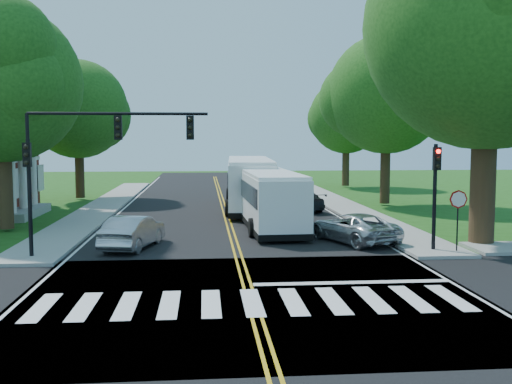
{
  "coord_description": "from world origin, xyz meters",
  "views": [
    {
      "loc": [
        -1.39,
        -17.54,
        4.79
      ],
      "look_at": [
        0.94,
        8.87,
        2.4
      ],
      "focal_mm": 42.0,
      "sensor_mm": 36.0,
      "label": 1
    }
  ],
  "objects": [
    {
      "name": "road",
      "position": [
        0.0,
        18.0,
        0.01
      ],
      "size": [
        14.0,
        96.0,
        0.01
      ],
      "primitive_type": "cube",
      "color": "black",
      "rests_on": "ground"
    },
    {
      "name": "tree_east_mid",
      "position": [
        11.5,
        24.0,
        7.86
      ],
      "size": [
        8.4,
        8.4,
        11.93
      ],
      "color": "#362015",
      "rests_on": "ground"
    },
    {
      "name": "cross_road",
      "position": [
        0.0,
        0.0,
        0.01
      ],
      "size": [
        60.0,
        12.0,
        0.01
      ],
      "primitive_type": "cube",
      "color": "black",
      "rests_on": "ground"
    },
    {
      "name": "stop_sign",
      "position": [
        9.0,
        5.98,
        2.03
      ],
      "size": [
        0.76,
        0.08,
        2.53
      ],
      "color": "black",
      "rests_on": "ground"
    },
    {
      "name": "tree_east_far",
      "position": [
        12.5,
        40.0,
        6.86
      ],
      "size": [
        7.2,
        7.2,
        10.34
      ],
      "color": "#362015",
      "rests_on": "ground"
    },
    {
      "name": "center_line",
      "position": [
        0.0,
        22.0,
        0.01
      ],
      "size": [
        0.36,
        70.0,
        0.01
      ],
      "primitive_type": "cube",
      "color": "gold",
      "rests_on": "road"
    },
    {
      "name": "hatchback",
      "position": [
        -4.46,
        8.55,
        0.73
      ],
      "size": [
        2.54,
        4.61,
        1.44
      ],
      "primitive_type": "imported",
      "rotation": [
        0.0,
        0.0,
        2.9
      ],
      "color": "#B2B4B9",
      "rests_on": "road"
    },
    {
      "name": "sidewalk_nw",
      "position": [
        -8.3,
        25.0,
        0.07
      ],
      "size": [
        2.6,
        40.0,
        0.15
      ],
      "primitive_type": "cube",
      "color": "gray",
      "rests_on": "ground"
    },
    {
      "name": "tree_west_near",
      "position": [
        -11.5,
        14.0,
        7.53
      ],
      "size": [
        8.0,
        8.0,
        11.4
      ],
      "color": "#362015",
      "rests_on": "ground"
    },
    {
      "name": "bus_lead",
      "position": [
        2.08,
        14.56,
        1.61
      ],
      "size": [
        3.16,
        11.77,
        3.02
      ],
      "rotation": [
        0.0,
        0.0,
        3.18
      ],
      "color": "white",
      "rests_on": "road"
    },
    {
      "name": "edge_line_w",
      "position": [
        -6.8,
        22.0,
        0.01
      ],
      "size": [
        0.12,
        70.0,
        0.01
      ],
      "primitive_type": "cube",
      "color": "silver",
      "rests_on": "road"
    },
    {
      "name": "dark_sedan",
      "position": [
        4.97,
        21.3,
        0.66
      ],
      "size": [
        3.05,
        4.81,
        1.3
      ],
      "primitive_type": "imported",
      "rotation": [
        0.0,
        0.0,
        3.44
      ],
      "color": "black",
      "rests_on": "road"
    },
    {
      "name": "ground",
      "position": [
        0.0,
        0.0,
        0.0
      ],
      "size": [
        140.0,
        140.0,
        0.0
      ],
      "primitive_type": "plane",
      "color": "#1D4A12",
      "rests_on": "ground"
    },
    {
      "name": "bus_follow",
      "position": [
        1.71,
        22.68,
        1.81
      ],
      "size": [
        3.65,
        13.25,
        3.4
      ],
      "rotation": [
        0.0,
        0.0,
        3.09
      ],
      "color": "white",
      "rests_on": "road"
    },
    {
      "name": "tree_ne_big",
      "position": [
        11.0,
        8.0,
        9.62
      ],
      "size": [
        10.8,
        10.8,
        14.91
      ],
      "color": "#362015",
      "rests_on": "ground"
    },
    {
      "name": "sidewalk_ne",
      "position": [
        8.3,
        25.0,
        0.07
      ],
      "size": [
        2.6,
        40.0,
        0.15
      ],
      "primitive_type": "cube",
      "color": "gray",
      "rests_on": "ground"
    },
    {
      "name": "signal_nw",
      "position": [
        -5.86,
        6.43,
        4.38
      ],
      "size": [
        7.15,
        0.46,
        5.66
      ],
      "color": "black",
      "rests_on": "ground"
    },
    {
      "name": "crosswalk",
      "position": [
        0.0,
        -0.5,
        0.02
      ],
      "size": [
        12.6,
        3.0,
        0.01
      ],
      "primitive_type": "cube",
      "color": "silver",
      "rests_on": "road"
    },
    {
      "name": "suv",
      "position": [
        5.49,
        9.22,
        0.69
      ],
      "size": [
        3.84,
        5.34,
        1.35
      ],
      "primitive_type": "imported",
      "rotation": [
        0.0,
        0.0,
        3.51
      ],
      "color": "silver",
      "rests_on": "road"
    },
    {
      "name": "edge_line_e",
      "position": [
        6.8,
        22.0,
        0.01
      ],
      "size": [
        0.12,
        70.0,
        0.01
      ],
      "primitive_type": "cube",
      "color": "silver",
      "rests_on": "road"
    },
    {
      "name": "signal_ne",
      "position": [
        8.2,
        6.44,
        2.96
      ],
      "size": [
        0.3,
        0.46,
        4.4
      ],
      "color": "black",
      "rests_on": "ground"
    },
    {
      "name": "tree_west_far",
      "position": [
        -11.0,
        30.0,
        7.0
      ],
      "size": [
        7.6,
        7.6,
        10.67
      ],
      "color": "#362015",
      "rests_on": "ground"
    },
    {
      "name": "stop_bar",
      "position": [
        3.5,
        1.6,
        0.02
      ],
      "size": [
        6.6,
        0.4,
        0.01
      ],
      "primitive_type": "cube",
      "color": "silver",
      "rests_on": "road"
    }
  ]
}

